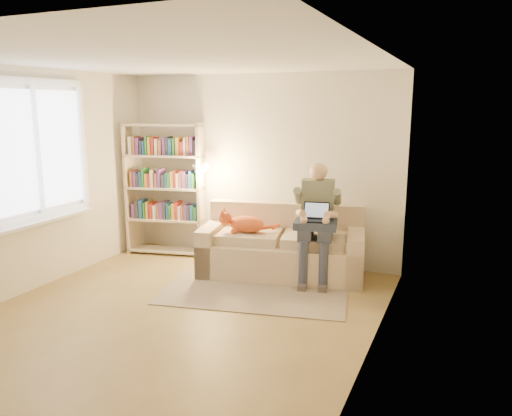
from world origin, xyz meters
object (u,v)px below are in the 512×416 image
at_px(person, 317,215).
at_px(sofa, 282,249).
at_px(cat, 242,223).
at_px(bookshelf, 165,183).
at_px(laptop, 316,216).

bearing_deg(person, sofa, 160.82).
distance_m(cat, bookshelf, 1.53).
height_order(laptop, bookshelf, bookshelf).
distance_m(person, bookshelf, 2.38).
distance_m(person, cat, 0.97).
bearing_deg(laptop, cat, 171.04).
bearing_deg(person, cat, 178.61).
xyz_separation_m(person, bookshelf, (-2.36, 0.22, 0.23)).
bearing_deg(sofa, laptop, -32.19).
xyz_separation_m(sofa, bookshelf, (-1.89, 0.16, 0.74)).
bearing_deg(sofa, bookshelf, 163.38).
distance_m(sofa, laptop, 0.75).
relative_size(person, bookshelf, 0.76).
height_order(cat, bookshelf, bookshelf).
relative_size(sofa, person, 1.51).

